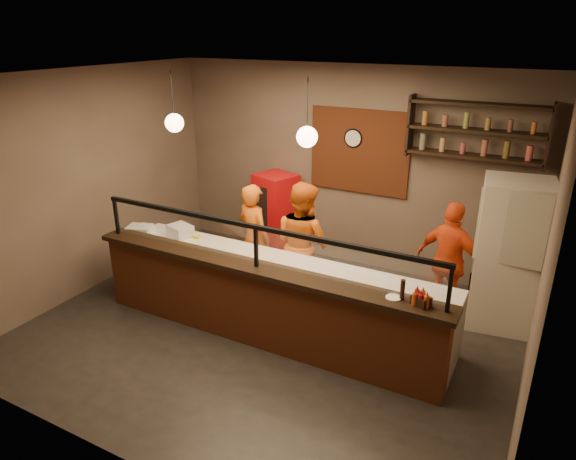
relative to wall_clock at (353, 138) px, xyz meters
The scene contains 29 objects.
floor 3.24m from the wall_clock, 92.33° to the right, with size 6.00×6.00×0.00m, color black.
ceiling 2.70m from the wall_clock, 92.33° to the right, with size 6.00×6.00×0.00m, color #352E29.
wall_back 0.51m from the wall_clock, 158.20° to the left, with size 6.00×6.00×0.00m, color #6D5C50.
wall_left 3.99m from the wall_clock, 141.57° to the right, with size 5.00×5.00×0.00m, color #6D5C50.
wall_right 3.84m from the wall_clock, 40.31° to the right, with size 5.00×5.00×0.00m, color #6D5C50.
wall_front 4.99m from the wall_clock, 91.16° to the right, with size 6.00×6.00×0.00m, color #6D5C50.
brick_patch 0.22m from the wall_clock, ahead, with size 1.60×0.04×1.30m, color brown.
service_counter 3.19m from the wall_clock, 92.08° to the right, with size 4.60×0.25×1.00m, color brown.
counter_ledge 2.96m from the wall_clock, 92.08° to the right, with size 4.70×0.37×0.06m, color black.
worktop_cabinet 2.81m from the wall_clock, 92.53° to the right, with size 4.60×0.75×0.85m, color gray.
worktop 2.57m from the wall_clock, 92.53° to the right, with size 4.60×0.75×0.05m, color silver.
sneeze_guard 2.86m from the wall_clock, 92.08° to the right, with size 4.50×0.05×0.52m.
wall_shelving 1.83m from the wall_clock, ahead, with size 1.84×0.28×0.85m.
wall_clock is the anchor object (origin of this frame).
pendant_left 2.81m from the wall_clock, 125.30° to the right, with size 0.24×0.24×0.77m.
pendant_right 2.32m from the wall_clock, 82.44° to the right, with size 0.24×0.24×0.77m.
cook_left 2.18m from the wall_clock, 121.55° to the right, with size 0.59×0.39×1.62m, color #D56014.
cook_mid 1.96m from the wall_clock, 93.54° to the right, with size 0.87×0.67×1.78m, color #D25D13.
cook_right 2.45m from the wall_clock, 29.22° to the right, with size 0.96×0.40×1.64m, color #E84615.
fridge 2.86m from the wall_clock, 18.35° to the right, with size 0.82×0.77×1.97m, color beige.
red_cooler 1.86m from the wall_clock, 165.64° to the right, with size 0.62×0.56×1.44m, color red.
pizza_dough 2.53m from the wall_clock, 101.44° to the right, with size 0.54×0.54×0.01m, color beige.
prep_tub_a 3.44m from the wall_clock, 133.27° to the right, with size 0.28×0.22×0.14m, color white.
prep_tub_b 2.98m from the wall_clock, 129.38° to the right, with size 0.33×0.26×0.17m, color silver.
prep_tub_c 3.50m from the wall_clock, 132.76° to the right, with size 0.33×0.26×0.17m, color silver.
rolling_pin 2.89m from the wall_clock, 128.06° to the right, with size 0.06×0.06×0.35m, color yellow.
condiment_caddy 3.46m from the wall_clock, 55.94° to the right, with size 0.18×0.14×0.10m, color black.
pepper_mill 3.31m from the wall_clock, 58.82° to the right, with size 0.05×0.05×0.23m, color black.
small_plate 3.32m from the wall_clock, 60.28° to the right, with size 0.16×0.16×0.01m, color white.
Camera 1 is at (2.91, -4.97, 3.71)m, focal length 32.00 mm.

